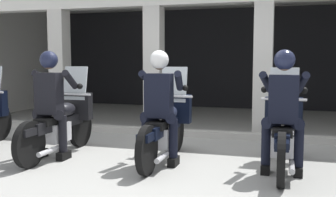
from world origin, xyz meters
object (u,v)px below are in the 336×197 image
(motorcycle_center, at_px, (166,126))
(police_officer_center, at_px, (160,98))
(police_officer_left, at_px, (50,95))
(police_officer_right, at_px, (283,101))
(motorcycle_right, at_px, (283,132))
(motorcycle_left, at_px, (62,122))

(motorcycle_center, bearing_deg, police_officer_center, -92.16)
(police_officer_left, height_order, motorcycle_center, police_officer_left)
(police_officer_left, bearing_deg, police_officer_center, -3.23)
(police_officer_left, distance_m, police_officer_right, 3.27)
(motorcycle_right, bearing_deg, police_officer_center, -169.09)
(motorcycle_left, distance_m, motorcycle_center, 1.64)
(police_officer_left, bearing_deg, motorcycle_left, 82.19)
(motorcycle_center, height_order, motorcycle_right, same)
(motorcycle_left, relative_size, motorcycle_center, 1.00)
(motorcycle_right, bearing_deg, motorcycle_center, -178.93)
(police_officer_left, height_order, motorcycle_right, police_officer_left)
(police_officer_center, bearing_deg, motorcycle_right, 7.45)
(motorcycle_left, relative_size, police_officer_left, 1.29)
(police_officer_left, relative_size, police_officer_right, 1.00)
(motorcycle_left, distance_m, motorcycle_right, 3.27)
(police_officer_left, xyz_separation_m, police_officer_right, (3.27, 0.11, 0.00))
(police_officer_left, distance_m, police_officer_center, 1.64)
(police_officer_center, bearing_deg, motorcycle_left, 172.51)
(motorcycle_left, distance_m, police_officer_right, 3.30)
(police_officer_right, bearing_deg, motorcycle_center, 171.25)
(police_officer_left, relative_size, police_officer_center, 1.00)
(police_officer_left, relative_size, motorcycle_center, 0.78)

